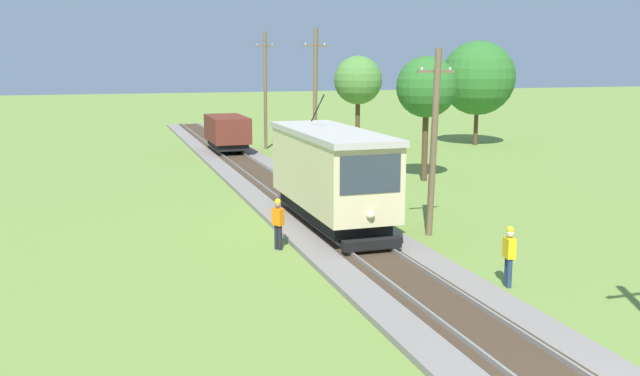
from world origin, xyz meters
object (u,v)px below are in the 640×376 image
(tree_right_near, at_px, (478,78))
(tree_left_near, at_px, (427,88))
(second_worker, at_px, (278,222))
(red_tram, at_px, (331,173))
(utility_pole_far, at_px, (265,90))
(track_worker, at_px, (509,254))
(utility_pole_mid, at_px, (315,101))
(utility_pole_near_tram, at_px, (434,142))
(tree_left_far, at_px, (358,81))
(freight_car, at_px, (227,132))

(tree_right_near, bearing_deg, tree_left_near, -129.77)
(tree_right_near, bearing_deg, second_worker, -132.45)
(red_tram, height_order, second_worker, red_tram)
(utility_pole_far, relative_size, tree_right_near, 1.07)
(red_tram, xyz_separation_m, track_worker, (2.66, -7.94, -1.21))
(utility_pole_mid, relative_size, tree_right_near, 1.04)
(utility_pole_near_tram, xyz_separation_m, tree_right_near, (15.82, 23.63, 1.56))
(utility_pole_mid, relative_size, tree_left_far, 1.21)
(freight_car, bearing_deg, utility_pole_near_tram, -82.51)
(track_worker, relative_size, tree_left_far, 0.27)
(freight_car, height_order, tree_left_near, tree_left_near)
(tree_left_far, bearing_deg, tree_right_near, 7.43)
(utility_pole_near_tram, xyz_separation_m, tree_left_near, (5.02, 10.64, 1.47))
(freight_car, bearing_deg, utility_pole_mid, -72.36)
(utility_pole_far, bearing_deg, utility_pole_near_tram, -90.00)
(second_worker, bearing_deg, utility_pole_mid, -144.77)
(red_tram, height_order, utility_pole_mid, utility_pole_mid)
(freight_car, bearing_deg, tree_right_near, -1.87)
(utility_pole_mid, xyz_separation_m, tree_left_near, (5.02, -3.58, 0.80))
(tree_left_far, bearing_deg, second_worker, -117.16)
(utility_pole_near_tram, distance_m, tree_left_far, 23.06)
(track_worker, relative_size, second_worker, 1.00)
(tree_left_near, bearing_deg, red_tram, -133.96)
(red_tram, height_order, tree_left_near, tree_left_near)
(red_tram, xyz_separation_m, utility_pole_near_tram, (3.18, -2.14, 1.31))
(red_tram, distance_m, utility_pole_mid, 12.65)
(track_worker, bearing_deg, tree_left_far, 85.73)
(tree_right_near, distance_m, tree_left_far, 10.26)
(utility_pole_mid, xyz_separation_m, utility_pole_far, (0.00, 11.95, 0.13))
(freight_car, distance_m, utility_pole_mid, 10.84)
(utility_pole_mid, bearing_deg, tree_left_near, -35.52)
(freight_car, bearing_deg, second_worker, -96.16)
(utility_pole_near_tram, xyz_separation_m, track_worker, (-0.53, -5.80, -2.52))
(utility_pole_near_tram, distance_m, utility_pole_mid, 14.24)
(utility_pole_mid, bearing_deg, utility_pole_near_tram, -90.00)
(track_worker, bearing_deg, second_worker, 140.50)
(freight_car, xyz_separation_m, utility_pole_mid, (3.19, -10.03, 2.61))
(red_tram, relative_size, tree_left_near, 1.29)
(utility_pole_mid, height_order, tree_right_near, utility_pole_mid)
(tree_left_near, bearing_deg, track_worker, -108.63)
(utility_pole_far, relative_size, tree_left_far, 1.25)
(utility_pole_mid, distance_m, second_worker, 15.71)
(utility_pole_near_tram, relative_size, tree_left_far, 1.02)
(utility_pole_far, xyz_separation_m, tree_right_near, (15.82, -2.54, 0.77))
(utility_pole_far, distance_m, second_worker, 27.03)
(track_worker, xyz_separation_m, tree_right_near, (16.35, 29.43, 4.08))
(utility_pole_far, bearing_deg, second_worker, -102.50)
(track_worker, bearing_deg, red_tram, 116.61)
(tree_left_near, relative_size, tree_left_far, 0.99)
(red_tram, bearing_deg, track_worker, -71.51)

